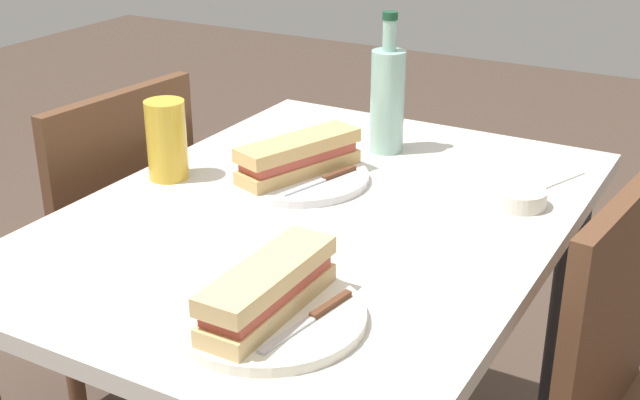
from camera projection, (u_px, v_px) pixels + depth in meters
name	position (u px, v px, depth m)	size (l,w,h in m)	color
dining_table	(320.00, 275.00, 1.49)	(1.06, 0.78, 0.74)	beige
chair_near	(100.00, 249.00, 1.85)	(0.44, 0.44, 0.87)	brown
plate_near	(299.00, 177.00, 1.56)	(0.26, 0.26, 0.01)	white
baguette_sandwich_near	(299.00, 156.00, 1.54)	(0.26, 0.15, 0.07)	tan
knife_near	(324.00, 179.00, 1.52)	(0.18, 0.06, 0.01)	silver
plate_far	(269.00, 316.00, 1.11)	(0.26, 0.26, 0.01)	silver
baguette_sandwich_far	(268.00, 288.00, 1.09)	(0.24, 0.07, 0.07)	#DBB77A
knife_far	(313.00, 317.00, 1.09)	(0.18, 0.04, 0.01)	silver
water_bottle	(387.00, 98.00, 1.67)	(0.07, 0.07, 0.28)	#99C6B7
beer_glass	(167.00, 140.00, 1.55)	(0.07, 0.07, 0.15)	gold
olive_bowl	(520.00, 198.00, 1.45)	(0.09, 0.09, 0.03)	silver
paper_napkin	(531.00, 171.00, 1.60)	(0.14, 0.14, 0.00)	white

